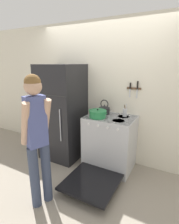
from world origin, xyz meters
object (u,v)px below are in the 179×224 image
at_px(dutch_oven_pot, 98,114).
at_px(stove_range, 109,143).
at_px(refrigerator, 62,112).
at_px(utensil_jar, 125,112).
at_px(person, 37,136).
at_px(tea_kettle, 104,110).

bearing_deg(dutch_oven_pot, stove_range, 24.02).
relative_size(refrigerator, dutch_oven_pot, 5.38).
height_order(refrigerator, stove_range, refrigerator).
relative_size(refrigerator, utensil_jar, 8.10).
bearing_deg(stove_range, utensil_jar, 39.50).
xyz_separation_m(dutch_oven_pot, utensil_jar, (0.39, 0.25, 0.01)).
distance_m(dutch_oven_pot, person, 1.14).
bearing_deg(tea_kettle, utensil_jar, 0.99).
xyz_separation_m(stove_range, utensil_jar, (0.20, 0.17, 0.55)).
height_order(stove_range, tea_kettle, tea_kettle).
bearing_deg(stove_range, dutch_oven_pot, -155.98).
distance_m(stove_range, utensil_jar, 0.61).
height_order(refrigerator, person, refrigerator).
xyz_separation_m(tea_kettle, person, (-0.29, -1.35, -0.05)).
bearing_deg(person, utensil_jar, -5.56).
distance_m(tea_kettle, utensil_jar, 0.37).
height_order(stove_range, utensil_jar, utensil_jar).
bearing_deg(dutch_oven_pot, utensil_jar, 32.82).
xyz_separation_m(refrigerator, utensil_jar, (1.17, 0.18, 0.11)).
height_order(tea_kettle, person, person).
xyz_separation_m(refrigerator, stove_range, (0.97, 0.01, -0.43)).
relative_size(refrigerator, stove_range, 1.31).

